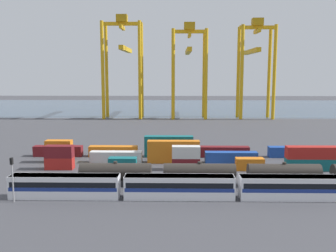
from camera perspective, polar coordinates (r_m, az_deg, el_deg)
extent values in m
plane|color=#424247|center=(124.15, 4.75, -1.62)|extent=(420.00, 420.00, 0.00)
cube|color=#384C60|center=(227.80, 3.09, 2.87)|extent=(400.00, 110.00, 0.01)
cube|color=silver|center=(66.78, -15.24, -8.76)|extent=(18.34, 3.10, 3.90)
cube|color=navy|center=(66.80, -15.24, -8.84)|extent=(17.97, 3.14, 0.64)
cube|color=black|center=(66.58, -15.27, -8.20)|extent=(17.60, 3.13, 0.90)
cube|color=slate|center=(66.29, -15.30, -7.30)|extent=(18.15, 2.85, 0.36)
cube|color=silver|center=(64.16, 1.70, -9.17)|extent=(18.34, 3.10, 3.90)
cube|color=navy|center=(64.19, 1.70, -9.25)|extent=(17.97, 3.14, 0.64)
cube|color=black|center=(63.96, 1.71, -8.59)|extent=(17.60, 3.13, 0.90)
cube|color=slate|center=(63.65, 1.71, -7.65)|extent=(18.15, 2.85, 0.36)
cube|color=silver|center=(67.19, 18.54, -8.80)|extent=(18.34, 3.10, 3.90)
cube|color=navy|center=(67.22, 18.54, -8.88)|extent=(17.97, 3.14, 0.64)
cube|color=black|center=(67.00, 18.57, -8.24)|extent=(17.60, 3.13, 0.90)
cube|color=slate|center=(66.71, 18.61, -7.34)|extent=(18.15, 2.85, 0.36)
cube|color=#232326|center=(72.45, -7.86, -8.36)|extent=(13.30, 2.50, 1.10)
cylinder|color=#2D2823|center=(71.88, -7.89, -6.76)|extent=(13.30, 3.07, 3.07)
cylinder|color=#2D2823|center=(71.46, -7.92, -5.43)|extent=(0.70, 0.70, 0.36)
cube|color=#232326|center=(71.73, 4.73, -8.48)|extent=(13.30, 2.50, 1.10)
cylinder|color=#2D2823|center=(71.16, 4.75, -6.87)|extent=(13.30, 3.07, 3.07)
cylinder|color=#2D2823|center=(70.74, 4.76, -5.52)|extent=(0.70, 0.70, 0.36)
cube|color=#232326|center=(74.38, 16.98, -8.20)|extent=(13.30, 2.50, 1.10)
cylinder|color=#2D2823|center=(73.84, 17.05, -6.65)|extent=(13.30, 3.07, 3.07)
cylinder|color=#2D2823|center=(73.42, 17.10, -5.35)|extent=(0.70, 0.70, 0.36)
cylinder|color=gray|center=(66.83, -22.35, -7.55)|extent=(0.24, 0.24, 7.33)
cube|color=black|center=(66.08, -22.50, -4.91)|extent=(0.36, 0.60, 1.10)
cube|color=#AD211C|center=(86.28, -15.99, -5.39)|extent=(6.04, 2.44, 2.60)
cube|color=maroon|center=(85.72, -16.06, -3.70)|extent=(6.04, 2.44, 2.60)
cube|color=#146066|center=(83.30, -6.85, -5.61)|extent=(6.04, 2.44, 2.60)
cube|color=maroon|center=(82.55, 2.72, -5.69)|extent=(6.04, 2.44, 2.60)
cube|color=silver|center=(81.97, 2.73, -3.92)|extent=(6.04, 2.44, 2.60)
cube|color=orange|center=(84.08, 12.19, -5.61)|extent=(6.04, 2.44, 2.60)
cube|color=#146066|center=(87.78, 21.10, -5.40)|extent=(12.10, 2.44, 2.60)
cube|color=#AD211C|center=(87.23, 21.18, -3.74)|extent=(12.10, 2.44, 2.60)
cube|color=gold|center=(92.77, -16.05, -4.45)|extent=(6.04, 2.44, 2.60)
cube|color=orange|center=(92.25, -16.11, -2.87)|extent=(6.04, 2.44, 2.60)
cube|color=silver|center=(89.75, -7.80, -4.62)|extent=(12.10, 2.44, 2.60)
cube|color=orange|center=(88.69, 0.83, -4.70)|extent=(12.10, 2.44, 2.60)
cube|color=orange|center=(88.14, 0.83, -3.06)|extent=(12.10, 2.44, 2.60)
cube|color=#1C4299|center=(89.64, 9.47, -4.68)|extent=(12.10, 2.44, 2.60)
cube|color=maroon|center=(99.34, -16.20, -3.63)|extent=(12.10, 2.44, 2.60)
cube|color=orange|center=(96.14, -8.23, -3.77)|extent=(12.10, 2.44, 2.60)
cube|color=#146066|center=(94.89, 0.13, -3.85)|extent=(12.10, 2.44, 2.60)
cube|color=#146066|center=(94.38, 0.13, -2.30)|extent=(12.10, 2.44, 2.60)
cube|color=maroon|center=(95.68, 8.52, -3.84)|extent=(12.10, 2.44, 2.60)
cube|color=#1C4299|center=(98.46, 16.60, -3.75)|extent=(6.04, 2.44, 2.60)
cylinder|color=gold|center=(171.25, -9.80, 8.21)|extent=(1.50, 1.50, 43.01)
cylinder|color=gold|center=(168.95, -4.26, 8.31)|extent=(1.50, 1.50, 43.01)
cylinder|color=gold|center=(180.52, -9.23, 8.22)|extent=(1.50, 1.50, 43.01)
cylinder|color=gold|center=(178.33, -3.97, 8.31)|extent=(1.50, 1.50, 43.01)
cube|color=gold|center=(175.84, -6.95, 15.03)|extent=(18.04, 1.20, 1.60)
cube|color=gold|center=(175.66, -6.94, 14.51)|extent=(1.20, 11.02, 1.60)
cube|color=gold|center=(186.91, -6.36, 11.39)|extent=(2.00, 34.69, 2.00)
cube|color=#A77A10|center=(176.15, -6.96, 15.81)|extent=(4.80, 4.00, 3.20)
cylinder|color=gold|center=(167.54, 0.78, 7.75)|extent=(1.50, 1.50, 39.58)
cylinder|color=gold|center=(168.08, 5.73, 7.71)|extent=(1.50, 1.50, 39.58)
cylinder|color=gold|center=(178.35, 0.80, 7.77)|extent=(1.50, 1.50, 39.58)
cylinder|color=gold|center=(178.85, 5.46, 7.74)|extent=(1.50, 1.50, 39.58)
cube|color=gold|center=(173.95, 3.25, 14.01)|extent=(15.98, 1.20, 1.60)
cube|color=gold|center=(173.80, 3.24, 13.49)|extent=(1.20, 12.40, 1.60)
cube|color=gold|center=(185.97, 3.08, 11.19)|extent=(2.00, 36.20, 2.00)
cube|color=#A77A10|center=(174.21, 3.25, 14.80)|extent=(4.80, 4.00, 3.20)
cylinder|color=gold|center=(170.79, 11.06, 7.89)|extent=(1.50, 1.50, 41.29)
cylinder|color=gold|center=(173.80, 15.73, 7.74)|extent=(1.50, 1.50, 41.29)
cylinder|color=gold|center=(180.00, 10.54, 7.91)|extent=(1.50, 1.50, 41.29)
cylinder|color=gold|center=(182.85, 14.99, 7.78)|extent=(1.50, 1.50, 41.29)
cube|color=gold|center=(177.78, 13.30, 14.24)|extent=(15.84, 1.20, 1.60)
cube|color=gold|center=(177.61, 13.29, 13.73)|extent=(1.20, 10.93, 1.60)
cube|color=gold|center=(188.40, 12.45, 10.91)|extent=(2.00, 33.35, 2.00)
cube|color=#A77A10|center=(178.06, 13.33, 15.01)|extent=(4.80, 4.00, 3.20)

